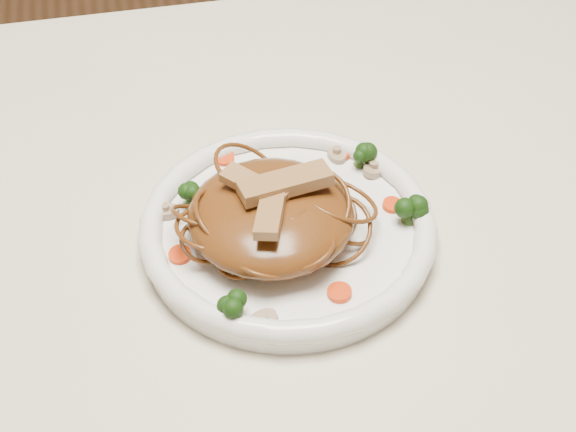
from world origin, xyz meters
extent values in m
cube|color=beige|center=(0.00, 0.00, 0.73)|extent=(1.20, 0.80, 0.04)
cylinder|color=brown|center=(0.54, 0.34, 0.35)|extent=(0.06, 0.06, 0.71)
cylinder|color=white|center=(0.02, -0.02, 0.76)|extent=(0.33, 0.33, 0.02)
ellipsoid|color=#5A3111|center=(0.00, -0.03, 0.79)|extent=(0.19, 0.19, 0.05)
cube|color=tan|center=(0.01, -0.02, 0.82)|extent=(0.08, 0.04, 0.01)
cube|color=tan|center=(-0.01, -0.02, 0.82)|extent=(0.05, 0.05, 0.01)
cube|color=tan|center=(0.00, -0.05, 0.82)|extent=(0.04, 0.06, 0.01)
cylinder|color=#ED3608|center=(0.09, 0.06, 0.77)|extent=(0.02, 0.02, 0.00)
cylinder|color=#ED3608|center=(-0.08, -0.03, 0.77)|extent=(0.02, 0.02, 0.00)
cylinder|color=#ED3608|center=(0.11, -0.01, 0.77)|extent=(0.02, 0.02, 0.00)
cylinder|color=#ED3608|center=(-0.02, 0.08, 0.77)|extent=(0.02, 0.02, 0.00)
cylinder|color=#ED3608|center=(0.04, -0.10, 0.77)|extent=(0.03, 0.03, 0.00)
cylinder|color=tan|center=(-0.02, -0.12, 0.77)|extent=(0.03, 0.03, 0.01)
cylinder|color=tan|center=(0.11, 0.04, 0.77)|extent=(0.04, 0.04, 0.01)
cylinder|color=tan|center=(-0.08, 0.02, 0.77)|extent=(0.03, 0.03, 0.01)
cylinder|color=tan|center=(0.08, 0.06, 0.77)|extent=(0.03, 0.03, 0.01)
camera|label=1|loc=(-0.09, -0.53, 1.28)|focal=53.45mm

